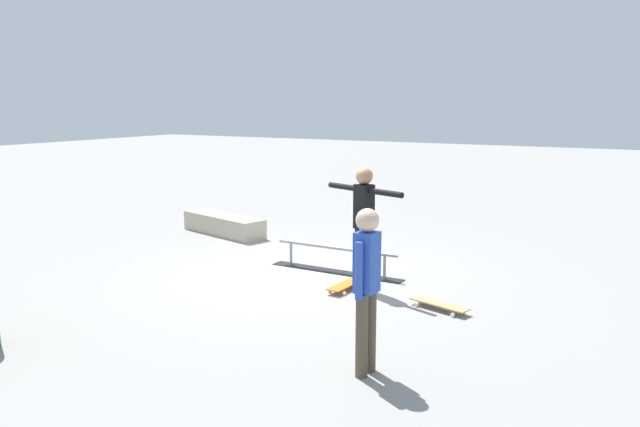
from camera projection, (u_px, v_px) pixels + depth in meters
ground_plane at (307, 276)px, 9.48m from camera, size 60.00×60.00×0.00m
grind_rail at (336, 261)px, 9.66m from camera, size 2.21×0.28×0.41m
skate_ledge at (224, 225)px, 12.43m from camera, size 2.04×1.03×0.38m
skater_main at (364, 219)px, 8.66m from camera, size 1.33×0.54×1.72m
skateboard_main at (347, 284)px, 8.80m from camera, size 0.30×0.81×0.09m
bystander_blue_shirt at (367, 282)px, 5.92m from camera, size 0.22×0.37×1.63m
loose_skateboard_natural at (439, 304)px, 7.93m from camera, size 0.82×0.42×0.09m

